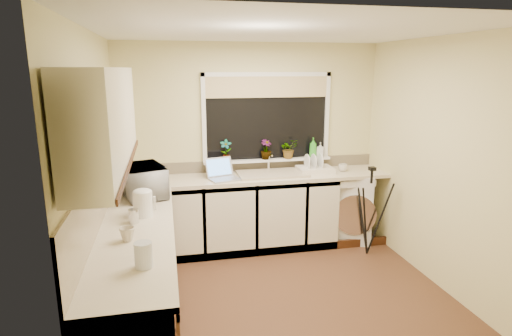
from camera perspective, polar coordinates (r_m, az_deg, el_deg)
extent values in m
plane|color=#523121|center=(4.29, 3.51, -16.73)|extent=(3.20, 3.20, 0.00)
plane|color=white|center=(3.73, 4.07, 17.93)|extent=(3.20, 3.20, 0.00)
plane|color=beige|center=(5.26, -0.71, 3.19)|extent=(3.20, 0.00, 3.20)
plane|color=beige|center=(2.49, 13.36, -8.77)|extent=(3.20, 0.00, 3.20)
plane|color=beige|center=(3.73, -20.59, -1.86)|extent=(0.00, 3.00, 3.00)
plane|color=beige|center=(4.53, 23.62, 0.43)|extent=(0.00, 3.00, 3.00)
cube|color=silver|center=(5.12, -3.60, -6.32)|extent=(2.55, 0.60, 0.86)
cube|color=silver|center=(3.70, -15.47, -14.82)|extent=(0.54, 2.40, 0.86)
cube|color=beige|center=(5.04, -0.02, -1.25)|extent=(3.20, 0.60, 0.04)
cube|color=beige|center=(3.52, -15.93, -8.33)|extent=(0.60, 2.40, 0.04)
cube|color=silver|center=(3.17, -19.68, 6.26)|extent=(0.28, 1.90, 0.70)
cube|color=beige|center=(3.47, -20.94, -4.71)|extent=(0.02, 2.40, 0.45)
cube|color=beige|center=(5.30, -0.68, 0.45)|extent=(3.20, 0.02, 0.14)
cube|color=black|center=(5.24, 1.47, 6.75)|extent=(1.50, 0.02, 1.00)
cube|color=tan|center=(5.19, 1.56, 10.83)|extent=(1.50, 0.02, 0.25)
cube|color=white|center=(5.27, 1.58, 1.11)|extent=(1.60, 0.14, 0.03)
cube|color=tan|center=(5.08, 2.19, -0.77)|extent=(0.82, 0.46, 0.03)
cylinder|color=silver|center=(5.23, 1.71, 0.83)|extent=(0.03, 0.03, 0.24)
cube|color=silver|center=(5.56, 11.82, -4.94)|extent=(0.77, 0.75, 0.87)
cube|color=#9A9AA1|center=(4.85, -4.23, -1.52)|extent=(0.38, 0.31, 0.02)
cube|color=#5999F2|center=(4.97, -4.99, 0.16)|extent=(0.34, 0.18, 0.22)
cylinder|color=white|center=(3.78, -14.95, -4.70)|extent=(0.16, 0.16, 0.22)
cube|color=silver|center=(5.25, 7.94, -0.21)|extent=(0.43, 0.33, 0.06)
cylinder|color=silver|center=(2.85, -14.90, -11.24)|extent=(0.12, 0.12, 0.17)
cylinder|color=silver|center=(3.65, -16.14, -6.23)|extent=(0.09, 0.09, 0.12)
imported|color=silver|center=(4.35, -14.89, -1.71)|extent=(0.53, 0.65, 0.31)
imported|color=#999999|center=(5.11, -4.08, 2.38)|extent=(0.16, 0.12, 0.27)
imported|color=#999999|center=(5.22, 1.35, 2.51)|extent=(0.18, 0.18, 0.24)
imported|color=#999999|center=(5.28, 4.43, 2.60)|extent=(0.26, 0.23, 0.24)
imported|color=green|center=(5.38, 7.68, 2.75)|extent=(0.12, 0.12, 0.25)
imported|color=#999999|center=(5.42, 8.64, 2.46)|extent=(0.11, 0.11, 0.19)
imported|color=beige|center=(5.36, 11.61, 0.05)|extent=(0.14, 0.14, 0.09)
imported|color=beige|center=(3.30, -16.94, -8.51)|extent=(0.12, 0.12, 0.10)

